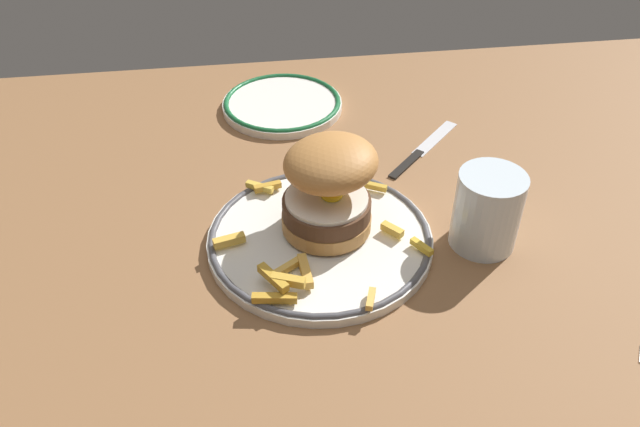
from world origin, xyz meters
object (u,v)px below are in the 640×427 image
Objects in this scene: water_glass at (486,214)px; side_plate at (282,104)px; knife at (419,152)px; burger at (329,185)px; dinner_plate at (320,238)px.

water_glass is 40.87cm from side_plate.
side_plate is (-20.63, 35.12, -3.41)cm from water_glass.
water_glass reaches higher than knife.
burger is at bearing -135.24° from knife.
burger reaches higher than knife.
burger is 22.79cm from knife.
water_glass reaches higher than dinner_plate.
dinner_plate is 32.78cm from side_plate.
side_plate is at bearing 94.96° from burger.
side_plate reaches higher than knife.
dinner_plate reaches higher than knife.
burger is (1.27, 1.82, 6.33)cm from dinner_plate.
dinner_plate is 2.80× the size of water_glass.
dinner_plate is 1.91× the size of knife.
burger reaches higher than water_glass.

